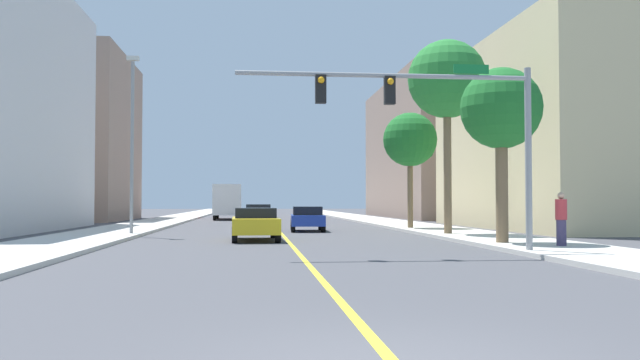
{
  "coord_description": "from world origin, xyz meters",
  "views": [
    {
      "loc": [
        -1.41,
        -6.27,
        1.62
      ],
      "look_at": [
        1.4,
        21.09,
        2.54
      ],
      "focal_mm": 36.42,
      "sensor_mm": 36.0,
      "label": 1
    }
  ],
  "objects_px": {
    "traffic_signal_mast": "(438,113)",
    "pedestrian": "(561,219)",
    "palm_mid": "(447,81)",
    "car_yellow": "(255,223)",
    "street_lamp": "(132,135)",
    "palm_near": "(501,111)",
    "palm_far": "(410,140)",
    "delivery_truck": "(228,201)",
    "car_blue": "(307,218)",
    "car_silver": "(258,214)"
  },
  "relations": [
    {
      "from": "traffic_signal_mast",
      "to": "pedestrian",
      "type": "relative_size",
      "value": 5.06
    },
    {
      "from": "palm_mid",
      "to": "car_yellow",
      "type": "relative_size",
      "value": 2.01
    },
    {
      "from": "street_lamp",
      "to": "palm_near",
      "type": "height_order",
      "value": "street_lamp"
    },
    {
      "from": "palm_far",
      "to": "car_yellow",
      "type": "height_order",
      "value": "palm_far"
    },
    {
      "from": "street_lamp",
      "to": "pedestrian",
      "type": "bearing_deg",
      "value": -32.75
    },
    {
      "from": "street_lamp",
      "to": "delivery_truck",
      "type": "bearing_deg",
      "value": 83.25
    },
    {
      "from": "pedestrian",
      "to": "palm_mid",
      "type": "bearing_deg",
      "value": 112.4
    },
    {
      "from": "street_lamp",
      "to": "palm_mid",
      "type": "height_order",
      "value": "palm_mid"
    },
    {
      "from": "palm_far",
      "to": "palm_near",
      "type": "bearing_deg",
      "value": -89.47
    },
    {
      "from": "car_blue",
      "to": "palm_mid",
      "type": "bearing_deg",
      "value": -42.79
    },
    {
      "from": "palm_far",
      "to": "car_blue",
      "type": "height_order",
      "value": "palm_far"
    },
    {
      "from": "palm_mid",
      "to": "car_silver",
      "type": "height_order",
      "value": "palm_mid"
    },
    {
      "from": "traffic_signal_mast",
      "to": "palm_mid",
      "type": "relative_size",
      "value": 1.0
    },
    {
      "from": "palm_far",
      "to": "delivery_truck",
      "type": "relative_size",
      "value": 0.78
    },
    {
      "from": "traffic_signal_mast",
      "to": "car_silver",
      "type": "distance_m",
      "value": 27.19
    },
    {
      "from": "palm_mid",
      "to": "car_silver",
      "type": "bearing_deg",
      "value": 117.89
    },
    {
      "from": "palm_mid",
      "to": "pedestrian",
      "type": "relative_size",
      "value": 5.05
    },
    {
      "from": "car_yellow",
      "to": "car_silver",
      "type": "height_order",
      "value": "car_silver"
    },
    {
      "from": "palm_far",
      "to": "traffic_signal_mast",
      "type": "bearing_deg",
      "value": -101.01
    },
    {
      "from": "palm_near",
      "to": "palm_mid",
      "type": "xyz_separation_m",
      "value": [
        0.02,
        6.63,
        2.34
      ]
    },
    {
      "from": "palm_far",
      "to": "palm_mid",
      "type": "bearing_deg",
      "value": -88.78
    },
    {
      "from": "palm_mid",
      "to": "street_lamp",
      "type": "bearing_deg",
      "value": 173.56
    },
    {
      "from": "palm_mid",
      "to": "car_blue",
      "type": "height_order",
      "value": "palm_mid"
    },
    {
      "from": "traffic_signal_mast",
      "to": "delivery_truck",
      "type": "distance_m",
      "value": 40.77
    },
    {
      "from": "traffic_signal_mast",
      "to": "car_blue",
      "type": "distance_m",
      "value": 16.91
    },
    {
      "from": "delivery_truck",
      "to": "pedestrian",
      "type": "xyz_separation_m",
      "value": [
        12.53,
        -38.25,
        -0.61
      ]
    },
    {
      "from": "car_yellow",
      "to": "car_silver",
      "type": "distance_m",
      "value": 18.31
    },
    {
      "from": "traffic_signal_mast",
      "to": "palm_near",
      "type": "relative_size",
      "value": 1.43
    },
    {
      "from": "street_lamp",
      "to": "car_blue",
      "type": "bearing_deg",
      "value": 27.49
    },
    {
      "from": "palm_near",
      "to": "delivery_truck",
      "type": "distance_m",
      "value": 38.18
    },
    {
      "from": "street_lamp",
      "to": "traffic_signal_mast",
      "type": "bearing_deg",
      "value": -46.71
    },
    {
      "from": "palm_near",
      "to": "car_silver",
      "type": "bearing_deg",
      "value": 110.55
    },
    {
      "from": "street_lamp",
      "to": "palm_near",
      "type": "distance_m",
      "value": 16.75
    },
    {
      "from": "car_yellow",
      "to": "palm_mid",
      "type": "bearing_deg",
      "value": 11.58
    },
    {
      "from": "car_yellow",
      "to": "car_blue",
      "type": "relative_size",
      "value": 1.14
    },
    {
      "from": "car_blue",
      "to": "delivery_truck",
      "type": "distance_m",
      "value": 24.2
    },
    {
      "from": "traffic_signal_mast",
      "to": "delivery_truck",
      "type": "relative_size",
      "value": 1.08
    },
    {
      "from": "car_yellow",
      "to": "delivery_truck",
      "type": "xyz_separation_m",
      "value": [
        -2.39,
        31.77,
        0.94
      ]
    },
    {
      "from": "car_yellow",
      "to": "pedestrian",
      "type": "relative_size",
      "value": 2.51
    },
    {
      "from": "palm_near",
      "to": "palm_far",
      "type": "xyz_separation_m",
      "value": [
        -0.12,
        13.26,
        0.17
      ]
    },
    {
      "from": "palm_mid",
      "to": "palm_far",
      "type": "bearing_deg",
      "value": 91.22
    },
    {
      "from": "traffic_signal_mast",
      "to": "palm_near",
      "type": "xyz_separation_m",
      "value": [
        3.4,
        3.57,
        0.6
      ]
    },
    {
      "from": "palm_near",
      "to": "pedestrian",
      "type": "distance_m",
      "value": 4.5
    },
    {
      "from": "traffic_signal_mast",
      "to": "car_silver",
      "type": "relative_size",
      "value": 2.13
    },
    {
      "from": "palm_near",
      "to": "car_silver",
      "type": "xyz_separation_m",
      "value": [
        -8.58,
        22.88,
        -4.16
      ]
    },
    {
      "from": "palm_far",
      "to": "pedestrian",
      "type": "relative_size",
      "value": 3.65
    },
    {
      "from": "palm_near",
      "to": "car_yellow",
      "type": "relative_size",
      "value": 1.41
    },
    {
      "from": "palm_near",
      "to": "palm_mid",
      "type": "height_order",
      "value": "palm_mid"
    },
    {
      "from": "palm_mid",
      "to": "car_silver",
      "type": "distance_m",
      "value": 19.5
    },
    {
      "from": "palm_near",
      "to": "pedestrian",
      "type": "relative_size",
      "value": 3.55
    }
  ]
}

